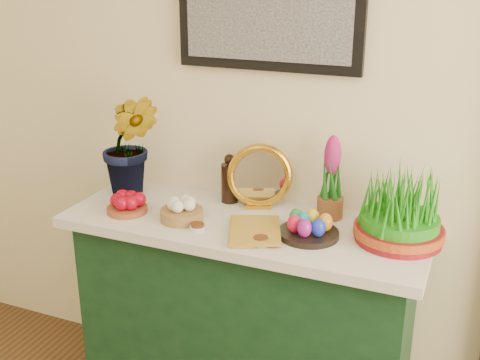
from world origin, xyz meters
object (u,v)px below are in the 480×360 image
object	(u,v)px
sideboard	(245,323)
hyacinth_green	(129,128)
mirror	(260,177)
book	(229,230)
wheatgrass_sabzeh	(401,211)

from	to	relation	value
sideboard	hyacinth_green	size ratio (longest dim) A/B	2.25
mirror	book	xyz separation A→B (m)	(-0.01, -0.29, -0.11)
sideboard	mirror	world-z (taller)	mirror
sideboard	wheatgrass_sabzeh	world-z (taller)	wheatgrass_sabzeh
sideboard	wheatgrass_sabzeh	distance (m)	0.82
wheatgrass_sabzeh	hyacinth_green	bearing A→B (deg)	178.45
sideboard	wheatgrass_sabzeh	bearing A→B (deg)	4.07
hyacinth_green	book	xyz separation A→B (m)	(0.54, -0.21, -0.27)
mirror	book	world-z (taller)	mirror
sideboard	hyacinth_green	distance (m)	0.93
book	wheatgrass_sabzeh	world-z (taller)	wheatgrass_sabzeh
sideboard	mirror	bearing A→B (deg)	88.94
sideboard	mirror	size ratio (longest dim) A/B	4.89
sideboard	hyacinth_green	bearing A→B (deg)	172.58
mirror	book	bearing A→B (deg)	-91.41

